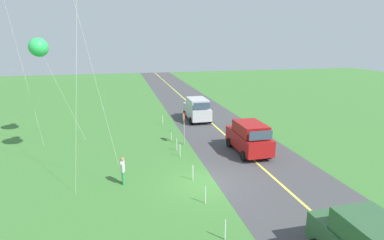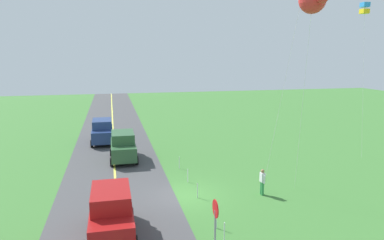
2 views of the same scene
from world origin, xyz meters
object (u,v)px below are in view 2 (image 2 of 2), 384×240
Objects in this scene: car_parked_west_far at (102,131)px; kite_blue_mid at (365,9)px; car_parked_west_near at (123,146)px; car_suv_foreground at (111,213)px; person_adult_near at (262,181)px; stop_sign at (215,217)px; kite_yellow_high at (313,0)px.

car_parked_west_far is 0.35× the size of kite_blue_mid.
kite_blue_mid reaches higher than car_parked_west_near.
person_adult_near is (-3.01, 8.84, -0.29)m from car_suv_foreground.
kite_blue_mid reaches higher than car_suv_foreground.
car_parked_west_near is at bearing -98.33° from kite_blue_mid.
kite_yellow_high is (-4.19, 6.38, 9.30)m from stop_sign.
car_suv_foreground is 0.37× the size of kite_yellow_high.
stop_sign is (15.07, 3.16, 0.65)m from car_parked_west_near.
car_parked_west_near reaches higher than person_adult_near.
car_suv_foreground and car_parked_west_far have the same top height.
person_adult_near is at bearing -134.24° from kite_yellow_high.
car_suv_foreground is 1.00× the size of car_parked_west_far.
stop_sign is at bearing -52.30° from kite_blue_mid.
stop_sign is at bearing 157.89° from person_adult_near.
stop_sign is (21.25, 4.90, 0.65)m from car_parked_west_far.
kite_blue_mid is (8.98, 20.78, 10.78)m from car_parked_west_far.
car_parked_west_near is 12.14m from person_adult_near.
car_suv_foreground and car_parked_west_near have the same top height.
car_parked_west_far is 1.00× the size of car_parked_west_near.
kite_blue_mid is (-9.46, 20.02, 10.78)m from car_suv_foreground.
kite_yellow_high reaches higher than stop_sign.
car_suv_foreground reaches higher than person_adult_near.
kite_blue_mid is (-12.28, 15.88, 10.14)m from stop_sign.
stop_sign is 0.22× the size of kite_yellow_high.
kite_yellow_high reaches higher than car_suv_foreground.
car_suv_foreground is 0.35× the size of kite_blue_mid.
kite_yellow_high is (10.88, 9.55, 9.94)m from car_parked_west_near.
kite_yellow_high reaches higher than car_parked_west_near.
car_suv_foreground is 24.63m from kite_blue_mid.
person_adult_near is (9.24, 7.87, -0.29)m from car_parked_west_near.
car_parked_west_far is at bearing -146.53° from kite_yellow_high.
car_parked_west_far is at bearing -113.36° from kite_blue_mid.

